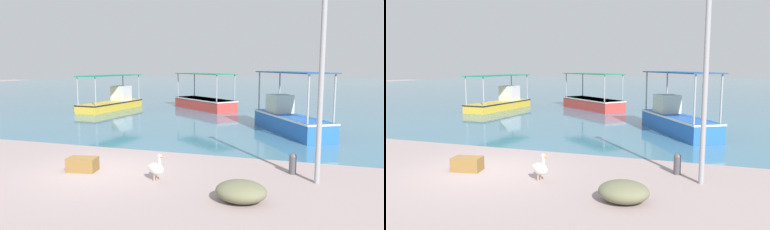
% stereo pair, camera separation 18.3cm
% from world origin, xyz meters
% --- Properties ---
extents(ground, '(120.00, 120.00, 0.00)m').
position_xyz_m(ground, '(0.00, 0.00, 0.00)').
color(ground, '#A28D8C').
extents(harbor_water, '(110.00, 90.00, 0.00)m').
position_xyz_m(harbor_water, '(0.00, 48.00, 0.00)').
color(harbor_water, teal).
rests_on(harbor_water, ground).
extents(fishing_boat_near_right, '(5.49, 4.99, 2.61)m').
position_xyz_m(fishing_boat_near_right, '(-1.56, 16.64, 0.55)').
color(fishing_boat_near_right, '#C53A35').
rests_on(fishing_boat_near_right, harbor_water).
extents(fishing_boat_center, '(4.10, 5.62, 2.88)m').
position_xyz_m(fishing_boat_center, '(5.00, 8.63, 0.68)').
color(fishing_boat_center, blue).
rests_on(fishing_boat_center, harbor_water).
extents(fishing_boat_far_left, '(2.24, 6.05, 2.49)m').
position_xyz_m(fishing_boat_far_left, '(-7.85, 14.39, 0.59)').
color(fishing_boat_far_left, gold).
rests_on(fishing_boat_far_left, harbor_water).
extents(pelican, '(0.75, 0.50, 0.80)m').
position_xyz_m(pelican, '(2.04, -0.40, 0.38)').
color(pelican, '#E0997A').
rests_on(pelican, ground).
extents(lamp_post, '(0.28, 0.28, 5.41)m').
position_xyz_m(lamp_post, '(6.23, 0.82, 3.06)').
color(lamp_post, gray).
rests_on(lamp_post, ground).
extents(mooring_bollard, '(0.22, 0.22, 0.63)m').
position_xyz_m(mooring_bollard, '(5.56, 1.52, 0.34)').
color(mooring_bollard, '#47474C').
rests_on(mooring_bollard, ground).
extents(net_pile, '(1.21, 1.03, 0.51)m').
position_xyz_m(net_pile, '(4.54, -1.22, 0.25)').
color(net_pile, '#696A4C').
rests_on(net_pile, ground).
extents(cargo_crate, '(0.94, 0.68, 0.42)m').
position_xyz_m(cargo_crate, '(-0.50, -0.14, 0.21)').
color(cargo_crate, olive).
rests_on(cargo_crate, ground).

